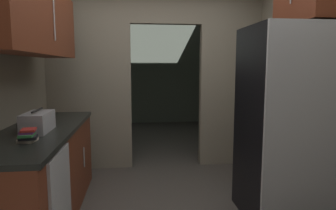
{
  "coord_description": "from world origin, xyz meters",
  "views": [
    {
      "loc": [
        -0.3,
        -2.6,
        1.45
      ],
      "look_at": [
        0.07,
        0.74,
        1.02
      ],
      "focal_mm": 31.91,
      "sensor_mm": 36.0,
      "label": 1
    }
  ],
  "objects_px": {
    "refrigerator": "(283,124)",
    "dishwasher": "(61,205)",
    "book_stack": "(28,136)",
    "boombox": "(38,122)"
  },
  "relations": [
    {
      "from": "refrigerator",
      "to": "dishwasher",
      "type": "relative_size",
      "value": 2.22
    },
    {
      "from": "refrigerator",
      "to": "dishwasher",
      "type": "xyz_separation_m",
      "value": [
        -1.95,
        -0.41,
        -0.5
      ]
    },
    {
      "from": "dishwasher",
      "to": "boombox",
      "type": "height_order",
      "value": "boombox"
    },
    {
      "from": "refrigerator",
      "to": "boombox",
      "type": "distance_m",
      "value": 2.24
    },
    {
      "from": "boombox",
      "to": "refrigerator",
      "type": "bearing_deg",
      "value": -1.43
    },
    {
      "from": "refrigerator",
      "to": "book_stack",
      "type": "distance_m",
      "value": 2.22
    },
    {
      "from": "refrigerator",
      "to": "book_stack",
      "type": "xyz_separation_m",
      "value": [
        -2.2,
        -0.31,
        0.02
      ]
    },
    {
      "from": "refrigerator",
      "to": "book_stack",
      "type": "height_order",
      "value": "refrigerator"
    },
    {
      "from": "book_stack",
      "to": "dishwasher",
      "type": "bearing_deg",
      "value": -22.19
    },
    {
      "from": "dishwasher",
      "to": "book_stack",
      "type": "xyz_separation_m",
      "value": [
        -0.25,
        0.1,
        0.52
      ]
    }
  ]
}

